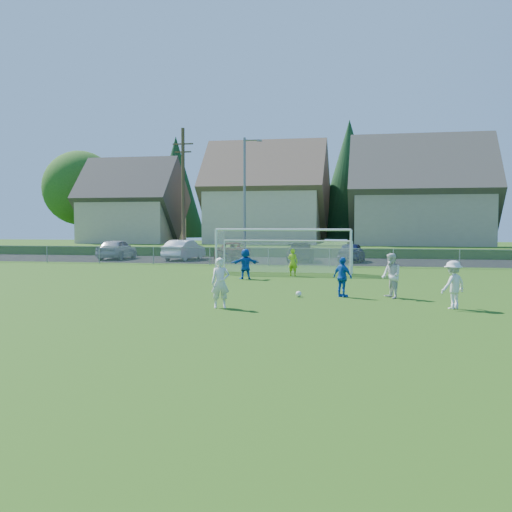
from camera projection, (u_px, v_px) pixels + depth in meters
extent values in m
plane|color=#193D0C|center=(201.00, 318.00, 17.40)|extent=(160.00, 160.00, 0.00)
plane|color=black|center=(308.00, 261.00, 44.32)|extent=(60.00, 60.00, 0.00)
cube|color=#1E420F|center=(318.00, 251.00, 51.63)|extent=(70.00, 6.00, 0.80)
sphere|color=white|center=(299.00, 294.00, 22.53)|extent=(0.22, 0.22, 0.22)
imported|color=silver|center=(220.00, 283.00, 19.53)|extent=(0.70, 0.57, 1.65)
imported|color=silver|center=(391.00, 276.00, 22.09)|extent=(0.93, 1.01, 1.67)
imported|color=silver|center=(453.00, 285.00, 19.33)|extent=(1.13, 1.12, 1.57)
imported|color=blue|center=(343.00, 277.00, 22.45)|extent=(0.92, 0.84, 1.50)
imported|color=blue|center=(245.00, 264.00, 29.86)|extent=(1.48, 0.95, 1.52)
imported|color=#99D318|center=(293.00, 262.00, 31.56)|extent=(0.60, 0.46, 1.45)
imported|color=#A2A6A9|center=(117.00, 249.00, 46.66)|extent=(1.98, 4.68, 1.58)
imported|color=white|center=(184.00, 250.00, 45.72)|extent=(2.16, 4.80, 1.53)
imported|color=#650D0B|center=(234.00, 251.00, 45.13)|extent=(2.68, 5.07, 1.36)
imported|color=black|center=(301.00, 252.00, 43.69)|extent=(2.40, 4.96, 1.39)
imported|color=#131B43|center=(351.00, 252.00, 43.36)|extent=(2.01, 4.26, 1.41)
cylinder|color=white|center=(216.00, 252.00, 32.74)|extent=(0.12, 0.12, 2.44)
cylinder|color=white|center=(351.00, 253.00, 31.29)|extent=(0.12, 0.12, 2.44)
cylinder|color=white|center=(282.00, 230.00, 31.95)|extent=(7.30, 0.12, 0.12)
cylinder|color=white|center=(224.00, 256.00, 34.52)|extent=(0.08, 0.08, 1.80)
cylinder|color=white|center=(352.00, 257.00, 33.07)|extent=(0.08, 0.08, 1.80)
cylinder|color=white|center=(287.00, 241.00, 33.75)|extent=(7.30, 0.08, 0.08)
cube|color=silver|center=(287.00, 257.00, 33.80)|extent=(7.30, 0.02, 1.80)
cube|color=silver|center=(220.00, 251.00, 33.62)|extent=(0.02, 1.80, 2.44)
cube|color=silver|center=(352.00, 252.00, 32.17)|extent=(0.02, 1.80, 2.44)
cube|color=silver|center=(285.00, 230.00, 32.83)|extent=(7.30, 1.80, 0.02)
cube|color=gray|center=(299.00, 248.00, 38.87)|extent=(52.00, 0.03, 0.03)
cube|color=gray|center=(299.00, 257.00, 38.90)|extent=(52.00, 0.02, 1.14)
cylinder|color=gray|center=(299.00, 257.00, 38.90)|extent=(0.06, 0.06, 1.20)
cylinder|color=slate|center=(245.00, 200.00, 43.50)|extent=(0.18, 0.18, 9.00)
cylinder|color=slate|center=(251.00, 140.00, 43.17)|extent=(1.20, 0.12, 0.12)
cube|color=slate|center=(259.00, 141.00, 43.05)|extent=(0.36, 0.18, 0.12)
cylinder|color=#473321|center=(183.00, 194.00, 45.44)|extent=(0.26, 0.26, 10.00)
cube|color=#473321|center=(183.00, 144.00, 45.24)|extent=(1.60, 0.10, 0.10)
cube|color=#473321|center=(183.00, 152.00, 45.27)|extent=(1.30, 0.10, 0.10)
cube|color=tan|center=(133.00, 221.00, 62.31)|extent=(9.00, 8.00, 4.50)
pyramid|color=#423D38|center=(132.00, 157.00, 61.95)|extent=(9.90, 8.80, 4.41)
cube|color=#C6B58E|center=(267.00, 216.00, 60.49)|extent=(11.00, 9.00, 5.50)
pyramid|color=brown|center=(267.00, 139.00, 60.07)|extent=(12.10, 9.90, 4.96)
cube|color=tan|center=(421.00, 218.00, 56.55)|extent=(12.00, 10.00, 5.00)
pyramid|color=#4C473F|center=(422.00, 133.00, 56.12)|extent=(13.20, 11.00, 5.52)
cylinder|color=#382616|center=(81.00, 231.00, 67.87)|extent=(0.36, 0.36, 3.96)
sphere|color=#2B5B19|center=(80.00, 188.00, 67.61)|extent=(8.36, 8.36, 8.36)
cylinder|color=#382616|center=(176.00, 242.00, 69.87)|extent=(0.30, 0.30, 1.20)
cone|color=#143819|center=(176.00, 187.00, 69.53)|extent=(6.76, 6.76, 11.70)
cylinder|color=#382616|center=(262.00, 243.00, 68.87)|extent=(0.30, 0.30, 1.20)
cone|color=#143819|center=(262.00, 190.00, 68.55)|extent=(6.24, 6.24, 10.80)
cylinder|color=#382616|center=(349.00, 244.00, 63.95)|extent=(0.30, 0.30, 1.20)
cone|color=#143819|center=(349.00, 179.00, 63.58)|extent=(7.28, 7.28, 12.60)
cylinder|color=#382616|center=(444.00, 231.00, 63.85)|extent=(0.36, 0.36, 3.96)
sphere|color=#2B5B19|center=(445.00, 186.00, 63.59)|extent=(8.36, 8.36, 8.36)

